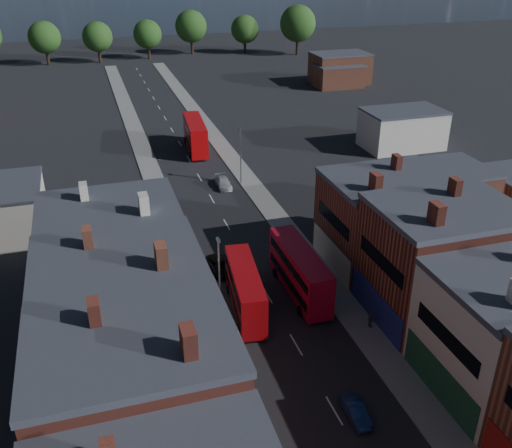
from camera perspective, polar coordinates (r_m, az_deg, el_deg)
pavement_west at (r=70.30m, az=-8.49°, el=-0.02°), size 3.00×200.00×0.12m
pavement_east at (r=72.98m, az=1.61°, el=1.33°), size 3.00×200.00×0.12m
lamp_post_2 at (r=50.99m, az=-3.70°, el=-4.86°), size 0.25×0.70×8.12m
lamp_post_3 at (r=79.69m, az=-1.54°, el=7.19°), size 0.25×0.70×8.12m
bus_0 at (r=52.85m, az=-1.09°, el=-6.56°), size 3.44×10.32×4.37m
bus_1 at (r=55.39m, az=4.41°, el=-4.69°), size 2.82×11.00×4.75m
bus_2 at (r=94.22m, az=-6.09°, el=8.89°), size 3.65×11.83×5.03m
car_1 at (r=44.19m, az=9.92°, el=-17.94°), size 1.29×3.57×1.17m
car_2 at (r=59.82m, az=-3.51°, el=-4.20°), size 2.64×4.97×1.33m
car_3 at (r=80.05m, az=-3.28°, el=4.14°), size 2.03×4.60×1.31m
ped_3 at (r=52.47m, az=11.38°, el=-9.31°), size 0.50×1.00×1.66m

